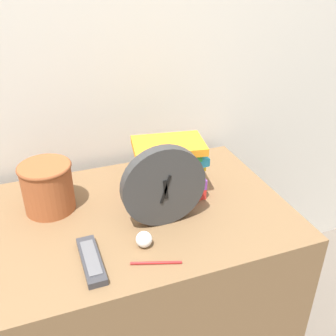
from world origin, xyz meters
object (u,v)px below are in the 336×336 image
(basket, at_px, (47,186))
(pen, at_px, (156,263))
(tv_remote, at_px, (91,260))
(crumpled_paper_ball, at_px, (144,239))
(book_stack, at_px, (169,168))
(desk_clock, at_px, (164,187))

(basket, xyz_separation_m, pen, (0.24, -0.37, -0.08))
(tv_remote, bearing_deg, basket, 104.11)
(basket, relative_size, crumpled_paper_ball, 3.56)
(book_stack, distance_m, pen, 0.38)
(desk_clock, relative_size, tv_remote, 1.37)
(book_stack, bearing_deg, crumpled_paper_ball, -124.52)
(basket, distance_m, tv_remote, 0.32)
(desk_clock, bearing_deg, basket, 148.59)
(desk_clock, relative_size, crumpled_paper_ball, 5.49)
(desk_clock, bearing_deg, book_stack, 64.09)
(book_stack, bearing_deg, desk_clock, -115.91)
(book_stack, distance_m, crumpled_paper_ball, 0.31)
(tv_remote, distance_m, crumpled_paper_ball, 0.16)
(desk_clock, xyz_separation_m, tv_remote, (-0.25, -0.11, -0.12))
(basket, bearing_deg, book_stack, -5.96)
(book_stack, xyz_separation_m, basket, (-0.40, 0.04, -0.01))
(tv_remote, bearing_deg, book_stack, 39.04)
(book_stack, xyz_separation_m, tv_remote, (-0.33, -0.26, -0.09))
(desk_clock, relative_size, book_stack, 1.02)
(tv_remote, height_order, crumpled_paper_ball, crumpled_paper_ball)
(desk_clock, xyz_separation_m, book_stack, (0.08, 0.16, -0.03))
(book_stack, height_order, basket, book_stack)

